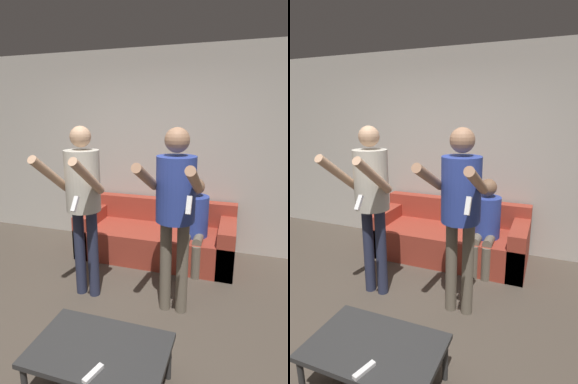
{
  "view_description": "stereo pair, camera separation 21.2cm",
  "coord_description": "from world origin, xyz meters",
  "views": [
    {
      "loc": [
        1.13,
        -1.84,
        1.85
      ],
      "look_at": [
        0.18,
        1.2,
        1.02
      ],
      "focal_mm": 28.0,
      "sensor_mm": 36.0,
      "label": 1
    },
    {
      "loc": [
        1.33,
        -1.77,
        1.85
      ],
      "look_at": [
        0.18,
        1.2,
        1.02
      ],
      "focal_mm": 28.0,
      "sensor_mm": 36.0,
      "label": 2
    }
  ],
  "objects": [
    {
      "name": "ground_plane",
      "position": [
        0.0,
        0.0,
        0.0
      ],
      "size": [
        14.0,
        14.0,
        0.0
      ],
      "primitive_type": "plane",
      "color": "#4C4238"
    },
    {
      "name": "couch",
      "position": [
        0.18,
        1.75,
        0.26
      ],
      "size": [
        2.01,
        0.82,
        0.72
      ],
      "color": "#9E3828",
      "rests_on": "ground_plane"
    },
    {
      "name": "remote_on_table",
      "position": [
        0.42,
        -0.57,
        0.37
      ],
      "size": [
        0.08,
        0.15,
        0.02
      ],
      "color": "white",
      "rests_on": "coffee_table"
    },
    {
      "name": "person_standing_right",
      "position": [
        0.63,
        0.66,
        1.11
      ],
      "size": [
        0.47,
        0.72,
        1.75
      ],
      "color": "#6B6051",
      "rests_on": "ground_plane"
    },
    {
      "name": "person_standing_left",
      "position": [
        -0.28,
        0.66,
        1.1
      ],
      "size": [
        0.46,
        0.7,
        1.75
      ],
      "color": "#282D47",
      "rests_on": "ground_plane"
    },
    {
      "name": "wall_back",
      "position": [
        0.0,
        2.2,
        1.35
      ],
      "size": [
        6.4,
        0.06,
        2.7
      ],
      "color": "#B7B2A8",
      "rests_on": "ground_plane"
    },
    {
      "name": "person_seated",
      "position": [
        0.69,
        1.59,
        0.61
      ],
      "size": [
        0.32,
        0.54,
        1.12
      ],
      "color": "#6B6051",
      "rests_on": "ground_plane"
    },
    {
      "name": "coffee_table",
      "position": [
        0.36,
        -0.36,
        0.33
      ],
      "size": [
        0.91,
        0.57,
        0.36
      ],
      "color": "#2D2D2D",
      "rests_on": "ground_plane"
    }
  ]
}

